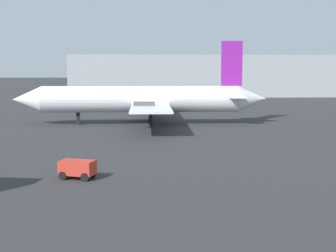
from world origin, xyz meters
name	(u,v)px	position (x,y,z in m)	size (l,w,h in m)	color
airplane_distant	(143,99)	(1.42, 54.54, 3.37)	(33.87, 28.16, 11.08)	white
baggage_cart	(77,168)	(-3.18, 22.69, 0.76)	(2.69, 2.03, 1.30)	red
terminal_building	(206,75)	(17.99, 117.28, 5.16)	(68.74, 19.62, 10.33)	#999EA3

